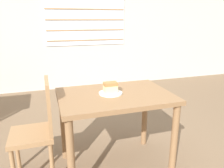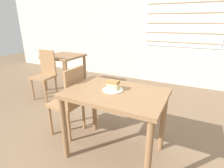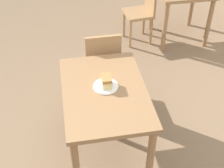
{
  "view_description": "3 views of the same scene",
  "coord_description": "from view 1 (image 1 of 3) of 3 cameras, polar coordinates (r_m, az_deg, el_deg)",
  "views": [
    {
      "loc": [
        -0.68,
        -1.44,
        1.39
      ],
      "look_at": [
        -0.11,
        0.36,
        0.82
      ],
      "focal_mm": 35.0,
      "sensor_mm": 36.0,
      "label": 1
    },
    {
      "loc": [
        0.59,
        -1.16,
        1.41
      ],
      "look_at": [
        -0.15,
        0.32,
        0.82
      ],
      "focal_mm": 28.0,
      "sensor_mm": 36.0,
      "label": 2
    },
    {
      "loc": [
        1.79,
        0.02,
        2.41
      ],
      "look_at": [
        -0.09,
        0.36,
        0.81
      ],
      "focal_mm": 50.0,
      "sensor_mm": 36.0,
      "label": 3
    }
  ],
  "objects": [
    {
      "name": "cake_slice",
      "position": [
        1.93,
        -0.41,
        -0.86
      ],
      "size": [
        0.12,
        0.08,
        0.09
      ],
      "color": "#E5CC89",
      "rests_on": "plate"
    },
    {
      "name": "dining_table_near",
      "position": [
        1.98,
        0.8,
        -5.95
      ],
      "size": [
        0.99,
        0.68,
        0.75
      ],
      "color": "olive",
      "rests_on": "ground_plane"
    },
    {
      "name": "plate",
      "position": [
        1.94,
        -0.37,
        -2.38
      ],
      "size": [
        0.21,
        0.21,
        0.01
      ],
      "color": "white",
      "rests_on": "dining_table_near"
    },
    {
      "name": "wall_back",
      "position": [
        4.52,
        -9.14,
        16.64
      ],
      "size": [
        10.0,
        0.1,
        2.8
      ],
      "color": "beige",
      "rests_on": "ground_plane"
    },
    {
      "name": "chair_near_window",
      "position": [
        2.03,
        -18.65,
        -10.73
      ],
      "size": [
        0.36,
        0.36,
        0.9
      ],
      "rotation": [
        0.0,
        0.0,
        -1.57
      ],
      "color": "#9E754C",
      "rests_on": "ground_plane"
    }
  ]
}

